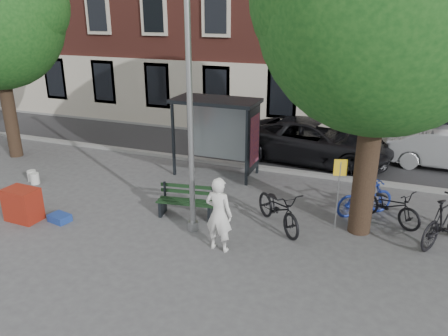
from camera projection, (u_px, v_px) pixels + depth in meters
ground at (193, 230)px, 11.31m from camera, size 90.00×90.00×0.00m
road at (268, 152)px, 17.43m from camera, size 40.00×4.00×0.01m
curb_near at (252, 167)px, 15.66m from camera, size 40.00×0.25×0.12m
curb_far at (280, 138)px, 19.16m from camera, size 40.00×0.25×0.12m
lamppost at (190, 125)px, 10.36m from camera, size 0.28×0.35×6.11m
bus_shelter at (228, 120)px, 14.45m from camera, size 2.85×1.45×2.62m
painter at (219, 214)px, 10.09m from camera, size 0.70×0.49×1.83m
bench at (187, 203)px, 11.97m from camera, size 1.68×0.77×0.83m
bike_a at (389, 205)px, 11.58m from camera, size 1.93×1.56×0.98m
bike_b at (365, 198)px, 11.94m from camera, size 1.67×1.50×1.05m
bike_c at (278, 208)px, 11.27m from camera, size 1.95×1.99×1.09m
bike_d at (445, 220)px, 10.47m from camera, size 1.53×2.07×1.23m
car_dark at (314, 141)px, 16.17m from camera, size 5.86×3.07×1.57m
red_stand at (23, 204)px, 11.70m from camera, size 0.92×0.64×0.90m
blue_crate at (60, 218)px, 11.73m from camera, size 0.62×0.50×0.20m
bucket_a at (35, 179)px, 14.23m from camera, size 0.30×0.30×0.36m
bucket_c at (32, 176)px, 14.48m from camera, size 0.36×0.36×0.36m
notice_sign at (339, 179)px, 10.92m from camera, size 0.32×0.12×1.90m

